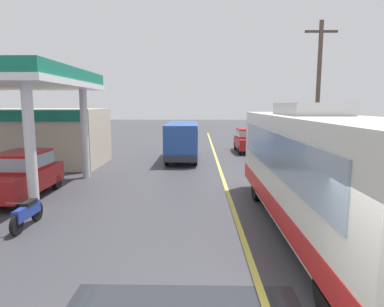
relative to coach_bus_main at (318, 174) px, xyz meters
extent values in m
plane|color=#38383D|center=(-2.13, 14.69, -1.72)|extent=(120.00, 120.00, 0.00)
cube|color=#D8CC4C|center=(-2.13, 9.69, -1.72)|extent=(0.16, 50.00, 0.01)
cube|color=silver|center=(0.00, 0.01, 0.16)|extent=(2.50, 11.00, 2.90)
cube|color=red|center=(0.00, 0.01, -0.94)|extent=(2.54, 11.04, 0.56)
cube|color=#8C9EAD|center=(-1.27, 0.01, 0.61)|extent=(0.06, 9.35, 1.10)
cube|color=#8C9EAD|center=(1.27, 0.01, 0.61)|extent=(0.06, 9.35, 1.10)
cube|color=#B2B2B7|center=(0.00, 1.01, 1.79)|extent=(1.60, 2.80, 0.36)
cylinder|color=black|center=(-1.10, -3.89, -1.22)|extent=(0.30, 1.00, 1.00)
cylinder|color=black|center=(-1.10, 3.31, -1.22)|extent=(0.30, 1.00, 1.00)
cylinder|color=black|center=(1.10, 3.31, -1.22)|extent=(0.30, 1.00, 1.00)
cylinder|color=silver|center=(-9.00, 1.79, 0.58)|extent=(0.36, 0.36, 4.60)
cylinder|color=silver|center=(-9.00, 7.19, 0.58)|extent=(0.36, 0.36, 4.60)
cube|color=beige|center=(-12.70, 10.69, -0.02)|extent=(7.00, 4.40, 3.40)
cube|color=#147259|center=(-12.70, 8.45, 1.33)|extent=(6.30, 0.10, 0.60)
cube|color=maroon|center=(-10.29, 3.37, -1.00)|extent=(1.70, 4.20, 0.80)
cube|color=maroon|center=(-10.29, 3.57, -0.25)|extent=(1.50, 2.31, 0.70)
cube|color=#8C9EAD|center=(-10.29, 3.57, -0.25)|extent=(1.53, 2.35, 0.49)
cylinder|color=black|center=(-9.54, 1.87, -1.40)|extent=(0.20, 0.64, 0.64)
cylinder|color=black|center=(-11.04, 4.87, -1.40)|extent=(0.20, 0.64, 0.64)
cylinder|color=black|center=(-9.54, 4.87, -1.40)|extent=(0.20, 0.64, 0.64)
cube|color=#264C9E|center=(-4.40, 12.75, -0.33)|extent=(2.00, 6.00, 2.10)
cube|color=#8C9EAD|center=(-4.40, 12.75, 0.07)|extent=(2.04, 5.10, 0.80)
cube|color=#2D2D33|center=(-4.40, 9.70, -1.18)|extent=(1.90, 0.16, 0.36)
cylinder|color=black|center=(-5.28, 10.75, -1.34)|extent=(0.22, 0.76, 0.76)
cylinder|color=black|center=(-3.52, 10.75, -1.34)|extent=(0.22, 0.76, 0.76)
cylinder|color=black|center=(-5.28, 14.75, -1.34)|extent=(0.22, 0.76, 0.76)
cylinder|color=black|center=(-3.52, 14.75, -1.34)|extent=(0.22, 0.76, 0.76)
cylinder|color=black|center=(-8.44, -0.36, -1.42)|extent=(0.10, 0.60, 0.60)
cylinder|color=black|center=(-8.44, 0.84, -1.42)|extent=(0.10, 0.60, 0.60)
cube|color=navy|center=(-8.44, 0.24, -1.22)|extent=(0.20, 1.30, 0.36)
cube|color=black|center=(-8.44, 0.39, -1.00)|extent=(0.24, 0.60, 0.12)
cylinder|color=#2D2D33|center=(-8.44, -0.31, -0.82)|extent=(0.55, 0.04, 0.04)
cube|color=maroon|center=(0.46, 16.68, -1.00)|extent=(1.70, 4.20, 0.80)
cube|color=maroon|center=(0.46, 16.88, -0.25)|extent=(1.50, 2.31, 0.70)
cube|color=#8C9EAD|center=(0.46, 16.88, -0.25)|extent=(1.53, 2.35, 0.49)
cylinder|color=black|center=(-0.29, 15.18, -1.40)|extent=(0.20, 0.64, 0.64)
cylinder|color=black|center=(1.21, 15.18, -1.40)|extent=(0.20, 0.64, 0.64)
cylinder|color=black|center=(-0.29, 18.18, -1.40)|extent=(0.20, 0.64, 0.64)
cylinder|color=black|center=(1.21, 18.18, -1.40)|extent=(0.20, 0.64, 0.64)
cylinder|color=brown|center=(3.44, 10.19, 2.41)|extent=(0.24, 0.24, 8.26)
cube|color=#4C3D33|center=(3.44, 10.19, 5.94)|extent=(1.80, 0.12, 0.12)
camera|label=1|loc=(-3.36, -9.20, 1.90)|focal=31.21mm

